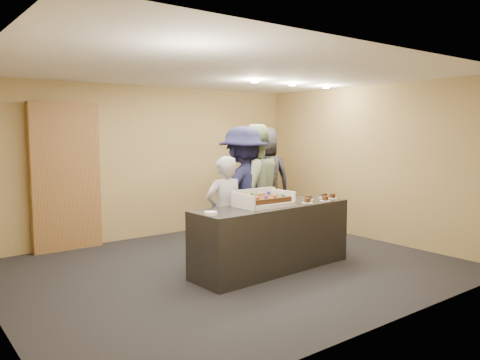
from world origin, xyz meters
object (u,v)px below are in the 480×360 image
at_px(cake_box, 262,202).
at_px(plate_stack, 211,213).
at_px(sheet_cake, 264,199).
at_px(person_sage_man, 253,190).
at_px(person_server_grey, 224,213).
at_px(person_brown_extra, 270,194).
at_px(person_dark_suit, 264,182).
at_px(serving_counter, 272,237).
at_px(person_navy_man, 244,192).
at_px(storage_cabinet, 66,177).

distance_m(cake_box, plate_stack, 0.95).
height_order(sheet_cake, person_sage_man, person_sage_man).
xyz_separation_m(person_server_grey, person_sage_man, (0.81, 0.37, 0.22)).
height_order(cake_box, person_brown_extra, person_brown_extra).
relative_size(person_sage_man, person_dark_suit, 1.01).
bearing_deg(serving_counter, cake_box, 167.51).
relative_size(person_sage_man, person_brown_extra, 1.32).
distance_m(serving_counter, sheet_cake, 0.57).
distance_m(serving_counter, person_sage_man, 1.04).
relative_size(sheet_cake, person_brown_extra, 0.41).
xyz_separation_m(plate_stack, person_sage_man, (1.42, 0.95, 0.09)).
bearing_deg(person_sage_man, person_brown_extra, -139.20).
xyz_separation_m(plate_stack, person_server_grey, (0.61, 0.57, -0.14)).
bearing_deg(serving_counter, person_server_grey, 134.62).
bearing_deg(person_sage_man, sheet_cake, 63.24).
distance_m(person_sage_man, person_navy_man, 0.20).
distance_m(cake_box, person_sage_man, 0.93).
bearing_deg(plate_stack, person_sage_man, 33.72).
distance_m(person_server_grey, person_sage_man, 0.92).
bearing_deg(person_navy_man, person_server_grey, 20.84).
bearing_deg(person_navy_man, serving_counter, 71.85).
distance_m(person_navy_man, person_dark_suit, 1.38).
xyz_separation_m(storage_cabinet, cake_box, (1.76, -2.79, -0.23)).
bearing_deg(person_brown_extra, person_sage_man, -7.81).
bearing_deg(person_navy_man, person_brown_extra, -156.51).
distance_m(sheet_cake, person_brown_extra, 2.24).
xyz_separation_m(serving_counter, person_sage_man, (0.32, 0.82, 0.56)).
bearing_deg(person_sage_man, plate_stack, 37.20).
bearing_deg(person_navy_man, person_sage_man, 174.00).
bearing_deg(plate_stack, person_server_grey, 43.38).
xyz_separation_m(sheet_cake, person_server_grey, (-0.33, 0.45, -0.21)).
distance_m(sheet_cake, person_sage_man, 0.95).
xyz_separation_m(sheet_cake, plate_stack, (-0.94, -0.12, -0.08)).
distance_m(person_sage_man, person_dark_suit, 1.22).
xyz_separation_m(serving_counter, storage_cabinet, (-1.92, 2.82, 0.73)).
bearing_deg(person_sage_man, cake_box, 62.43).
bearing_deg(person_brown_extra, plate_stack, -9.85).
relative_size(storage_cabinet, plate_stack, 14.65).
xyz_separation_m(cake_box, person_server_grey, (-0.33, 0.42, -0.16)).
distance_m(cake_box, person_navy_man, 0.83).
distance_m(cake_box, sheet_cake, 0.06).
xyz_separation_m(sheet_cake, person_sage_man, (0.48, 0.82, 0.01)).
xyz_separation_m(storage_cabinet, sheet_cake, (1.76, -2.82, -0.18)).
distance_m(plate_stack, person_navy_man, 1.54).
bearing_deg(person_server_grey, person_brown_extra, -142.94).
height_order(person_server_grey, person_sage_man, person_sage_man).
height_order(sheet_cake, person_server_grey, person_server_grey).
distance_m(plate_stack, person_dark_suit, 2.92).
relative_size(storage_cabinet, cake_box, 3.26).
height_order(serving_counter, plate_stack, plate_stack).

